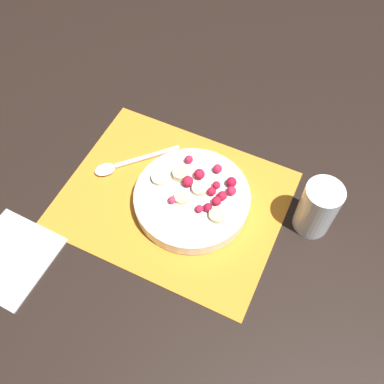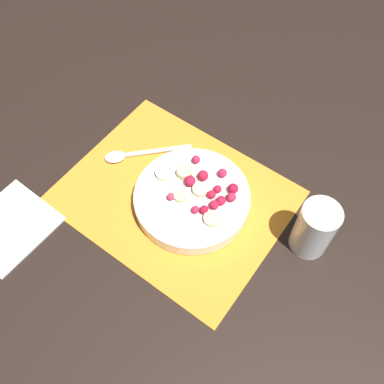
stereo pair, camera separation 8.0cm
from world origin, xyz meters
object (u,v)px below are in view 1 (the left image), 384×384
drinking_glass (318,208)px  napkin (10,257)px  fruit_bowl (192,197)px  spoon (119,164)px

drinking_glass → napkin: size_ratio=0.73×
fruit_bowl → napkin: bearing=44.4°
drinking_glass → napkin: 0.57m
spoon → drinking_glass: 0.40m
spoon → napkin: (0.08, 0.26, -0.01)m
spoon → napkin: bearing=27.9°
fruit_bowl → spoon: bearing=-5.2°
spoon → napkin: size_ratio=0.90×
napkin → drinking_glass: bearing=-147.3°
fruit_bowl → drinking_glass: drinking_glass is taller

